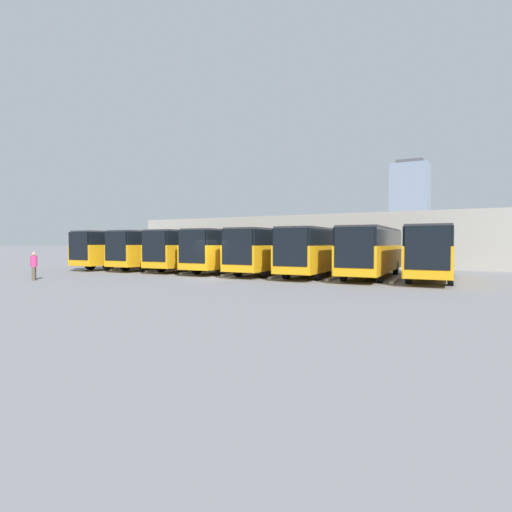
{
  "coord_description": "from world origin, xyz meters",
  "views": [
    {
      "loc": [
        -15.06,
        21.82,
        2.33
      ],
      "look_at": [
        -0.24,
        -5.5,
        1.3
      ],
      "focal_mm": 28.0,
      "sensor_mm": 36.0,
      "label": 1
    }
  ],
  "objects_px": {
    "bus_1": "(372,250)",
    "bus_3": "(272,249)",
    "pedestrian": "(34,265)",
    "bus_7": "(128,248)",
    "bus_2": "(319,250)",
    "bus_6": "(162,248)",
    "bus_5": "(197,248)",
    "bus_4": "(232,249)",
    "bus_0": "(433,250)"
  },
  "relations": [
    {
      "from": "pedestrian",
      "to": "bus_7",
      "type": "bearing_deg",
      "value": 155.49
    },
    {
      "from": "bus_1",
      "to": "pedestrian",
      "type": "relative_size",
      "value": 6.34
    },
    {
      "from": "bus_7",
      "to": "bus_1",
      "type": "bearing_deg",
      "value": 179.06
    },
    {
      "from": "bus_7",
      "to": "bus_2",
      "type": "bearing_deg",
      "value": 178.47
    },
    {
      "from": "bus_7",
      "to": "pedestrian",
      "type": "xyz_separation_m",
      "value": [
        -4.07,
        11.63,
        -0.91
      ]
    },
    {
      "from": "bus_1",
      "to": "bus_0",
      "type": "bearing_deg",
      "value": -178.41
    },
    {
      "from": "bus_1",
      "to": "bus_6",
      "type": "bearing_deg",
      "value": -2.19
    },
    {
      "from": "bus_0",
      "to": "bus_4",
      "type": "bearing_deg",
      "value": -1.09
    },
    {
      "from": "bus_0",
      "to": "bus_1",
      "type": "xyz_separation_m",
      "value": [
        3.68,
        0.23,
        0.0
      ]
    },
    {
      "from": "bus_3",
      "to": "pedestrian",
      "type": "bearing_deg",
      "value": 46.13
    },
    {
      "from": "bus_3",
      "to": "pedestrian",
      "type": "xyz_separation_m",
      "value": [
        10.64,
        11.86,
        -0.91
      ]
    },
    {
      "from": "bus_4",
      "to": "bus_7",
      "type": "xyz_separation_m",
      "value": [
        11.03,
        0.4,
        0.0
      ]
    },
    {
      "from": "pedestrian",
      "to": "bus_2",
      "type": "bearing_deg",
      "value": 85.63
    },
    {
      "from": "bus_1",
      "to": "pedestrian",
      "type": "xyz_separation_m",
      "value": [
        17.99,
        12.03,
        -0.91
      ]
    },
    {
      "from": "bus_5",
      "to": "bus_6",
      "type": "height_order",
      "value": "same"
    },
    {
      "from": "bus_0",
      "to": "bus_7",
      "type": "relative_size",
      "value": 1.0
    },
    {
      "from": "bus_0",
      "to": "pedestrian",
      "type": "relative_size",
      "value": 6.34
    },
    {
      "from": "bus_3",
      "to": "bus_6",
      "type": "distance_m",
      "value": 11.04
    },
    {
      "from": "bus_7",
      "to": "pedestrian",
      "type": "height_order",
      "value": "bus_7"
    },
    {
      "from": "bus_4",
      "to": "bus_6",
      "type": "height_order",
      "value": "same"
    },
    {
      "from": "bus_1",
      "to": "bus_7",
      "type": "bearing_deg",
      "value": -0.94
    },
    {
      "from": "bus_1",
      "to": "bus_2",
      "type": "height_order",
      "value": "same"
    },
    {
      "from": "bus_1",
      "to": "bus_6",
      "type": "relative_size",
      "value": 1.0
    },
    {
      "from": "bus_6",
      "to": "bus_1",
      "type": "bearing_deg",
      "value": 177.81
    },
    {
      "from": "bus_3",
      "to": "bus_1",
      "type": "bearing_deg",
      "value": 179.36
    },
    {
      "from": "bus_1",
      "to": "bus_4",
      "type": "bearing_deg",
      "value": -1.98
    },
    {
      "from": "bus_5",
      "to": "bus_6",
      "type": "relative_size",
      "value": 1.0
    },
    {
      "from": "bus_1",
      "to": "bus_3",
      "type": "height_order",
      "value": "same"
    },
    {
      "from": "bus_2",
      "to": "bus_3",
      "type": "bearing_deg",
      "value": -3.28
    },
    {
      "from": "bus_2",
      "to": "bus_4",
      "type": "distance_m",
      "value": 7.36
    },
    {
      "from": "bus_3",
      "to": "bus_7",
      "type": "relative_size",
      "value": 1.0
    },
    {
      "from": "bus_2",
      "to": "pedestrian",
      "type": "height_order",
      "value": "bus_2"
    },
    {
      "from": "bus_1",
      "to": "pedestrian",
      "type": "bearing_deg",
      "value": 31.79
    },
    {
      "from": "bus_5",
      "to": "bus_7",
      "type": "xyz_separation_m",
      "value": [
        7.36,
        0.68,
        0.0
      ]
    },
    {
      "from": "bus_4",
      "to": "pedestrian",
      "type": "relative_size",
      "value": 6.34
    },
    {
      "from": "bus_2",
      "to": "bus_1",
      "type": "bearing_deg",
      "value": -178.01
    },
    {
      "from": "bus_2",
      "to": "bus_5",
      "type": "distance_m",
      "value": 11.05
    },
    {
      "from": "bus_4",
      "to": "pedestrian",
      "type": "height_order",
      "value": "bus_4"
    },
    {
      "from": "bus_4",
      "to": "bus_6",
      "type": "distance_m",
      "value": 7.36
    },
    {
      "from": "bus_2",
      "to": "bus_4",
      "type": "relative_size",
      "value": 1.0
    },
    {
      "from": "bus_3",
      "to": "bus_6",
      "type": "relative_size",
      "value": 1.0
    },
    {
      "from": "bus_6",
      "to": "bus_2",
      "type": "bearing_deg",
      "value": 176.76
    },
    {
      "from": "bus_4",
      "to": "bus_5",
      "type": "relative_size",
      "value": 1.0
    },
    {
      "from": "bus_0",
      "to": "bus_3",
      "type": "xyz_separation_m",
      "value": [
        11.03,
        0.4,
        0.0
      ]
    },
    {
      "from": "bus_6",
      "to": "pedestrian",
      "type": "distance_m",
      "value": 12.14
    },
    {
      "from": "bus_0",
      "to": "bus_1",
      "type": "distance_m",
      "value": 3.69
    },
    {
      "from": "bus_2",
      "to": "pedestrian",
      "type": "xyz_separation_m",
      "value": [
        14.32,
        11.77,
        -0.91
      ]
    },
    {
      "from": "bus_4",
      "to": "bus_7",
      "type": "bearing_deg",
      "value": 0.09
    },
    {
      "from": "bus_1",
      "to": "bus_5",
      "type": "distance_m",
      "value": 14.71
    },
    {
      "from": "bus_1",
      "to": "bus_7",
      "type": "relative_size",
      "value": 1.0
    }
  ]
}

